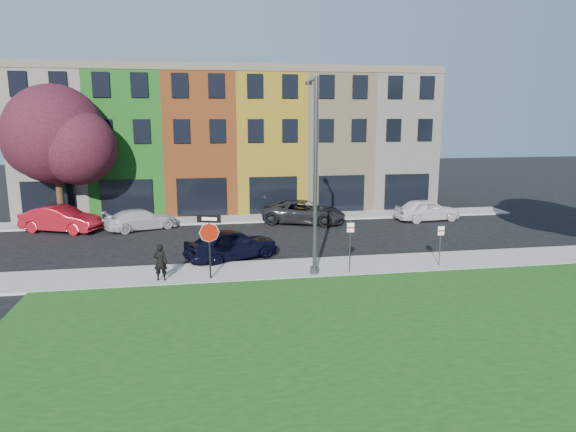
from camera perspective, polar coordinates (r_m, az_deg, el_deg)
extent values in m
plane|color=black|center=(21.34, 4.44, -8.25)|extent=(120.00, 120.00, 0.00)
cube|color=gray|center=(24.59, 7.30, -5.52)|extent=(40.00, 3.00, 0.12)
cube|color=gray|center=(35.27, -6.22, -0.36)|extent=(40.00, 2.40, 0.12)
cube|color=beige|center=(41.98, -23.62, 7.42)|extent=(5.00, 10.00, 10.00)
cube|color=green|center=(41.07, -16.79, 7.81)|extent=(5.00, 10.00, 10.00)
cube|color=#AF4E1D|center=(40.76, -9.73, 8.10)|extent=(5.00, 10.00, 10.00)
cube|color=yellow|center=(41.06, -2.67, 8.27)|extent=(5.00, 10.00, 10.00)
cube|color=tan|center=(41.96, 4.20, 8.32)|extent=(5.00, 10.00, 10.00)
cube|color=#B2AD96|center=(43.42, 10.69, 8.25)|extent=(5.00, 10.00, 10.00)
cube|color=black|center=(36.17, -5.58, 2.25)|extent=(30.00, 0.12, 2.60)
cylinder|color=black|center=(22.30, -8.69, -3.52)|extent=(0.08, 0.08, 2.72)
cylinder|color=white|center=(22.12, -8.75, -1.82)|extent=(0.83, 0.31, 0.87)
cylinder|color=maroon|center=(22.10, -8.74, -1.84)|extent=(0.79, 0.28, 0.83)
cube|color=black|center=(21.99, -8.79, -0.30)|extent=(1.01, 0.37, 0.34)
cube|color=white|center=(21.96, -8.79, -0.32)|extent=(0.63, 0.23, 0.14)
imported|color=black|center=(22.61, -13.99, -5.00)|extent=(0.69, 0.55, 1.60)
imported|color=black|center=(25.65, -6.31, -3.09)|extent=(5.34, 6.05, 1.59)
imported|color=maroon|center=(34.40, -23.95, -0.32)|extent=(5.04, 6.01, 1.60)
imported|color=silver|center=(33.41, -15.96, -0.36)|extent=(5.09, 5.79, 1.29)
imported|color=black|center=(33.99, 1.77, 0.46)|extent=(6.18, 7.15, 1.52)
imported|color=white|center=(36.06, 15.20, 0.67)|extent=(2.52, 4.69, 1.49)
cylinder|color=#4A4C4F|center=(22.19, 3.06, 4.17)|extent=(0.18, 0.18, 8.53)
cylinder|color=#4A4C4F|center=(23.06, 2.95, -6.03)|extent=(0.40, 0.40, 0.30)
cylinder|color=#4A4C4F|center=(23.06, 2.75, 14.82)|extent=(0.23, 2.00, 0.12)
cube|color=#4A4C4F|center=(24.14, 2.33, 14.54)|extent=(0.28, 0.56, 0.16)
cylinder|color=#4A4C4F|center=(23.09, 6.90, -3.37)|extent=(0.05, 0.05, 2.40)
cube|color=white|center=(22.86, 6.97, -1.28)|extent=(0.32, 0.08, 0.42)
cube|color=maroon|center=(22.84, 6.98, -1.29)|extent=(0.32, 0.07, 0.06)
cylinder|color=#4A4C4F|center=(25.01, 16.53, -3.15)|extent=(0.05, 0.05, 1.96)
cube|color=white|center=(24.83, 16.65, -1.59)|extent=(0.32, 0.03, 0.42)
cube|color=maroon|center=(24.81, 16.67, -1.60)|extent=(0.32, 0.02, 0.06)
cylinder|color=#322110|center=(35.92, -23.99, 1.96)|extent=(0.44, 0.44, 3.62)
sphere|color=black|center=(35.56, -24.50, 8.28)|extent=(6.17, 6.17, 6.17)
sphere|color=black|center=(34.34, -22.28, 7.09)|extent=(4.63, 4.63, 4.63)
sphere|color=black|center=(37.00, -26.09, 7.27)|extent=(4.32, 4.32, 4.32)
sphere|color=black|center=(36.07, -23.91, 10.08)|extent=(3.70, 3.70, 3.70)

